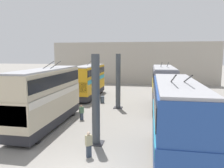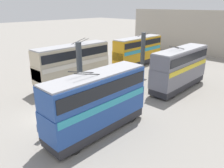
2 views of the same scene
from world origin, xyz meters
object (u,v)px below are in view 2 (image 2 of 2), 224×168
object	(u,v)px
person_by_right_row	(99,79)
oil_drum	(137,70)
person_aisle_foreground	(64,102)
bus_left_near	(97,100)
bus_left_far	(180,66)
bus_right_near	(73,63)
person_by_left_row	(40,131)
bus_right_far	(138,49)

from	to	relation	value
person_by_right_row	oil_drum	size ratio (longest dim) A/B	1.66
oil_drum	person_aisle_foreground	bearing A→B (deg)	-170.48
bus_left_near	person_aisle_foreground	size ratio (longest dim) A/B	5.44
bus_left_near	oil_drum	distance (m)	17.69
bus_left_far	bus_right_near	size ratio (longest dim) A/B	0.93
bus_left_far	person_by_left_row	bearing A→B (deg)	172.93
bus_right_far	person_by_right_row	xyz separation A→B (m)	(-11.48, -2.48, -1.97)
bus_left_near	bus_right_near	xyz separation A→B (m)	(5.57, 10.72, 0.13)
person_by_right_row	bus_right_far	bearing A→B (deg)	147.86
person_aisle_foreground	oil_drum	distance (m)	15.54
bus_left_far	oil_drum	distance (m)	8.44
person_aisle_foreground	bus_left_far	bearing A→B (deg)	-64.64
bus_right_near	oil_drum	world-z (taller)	bus_right_near
oil_drum	person_by_right_row	bearing A→B (deg)	177.23
bus_left_far	bus_right_far	world-z (taller)	bus_left_far
bus_right_near	bus_right_far	bearing A→B (deg)	-0.00
bus_left_near	person_by_left_row	distance (m)	5.01
bus_right_near	bus_left_far	bearing A→B (deg)	-52.48
person_aisle_foreground	bus_right_far	bearing A→B (deg)	-27.28
bus_left_far	bus_left_near	bearing A→B (deg)	-180.00
person_by_right_row	person_by_left_row	bearing A→B (deg)	-17.47
person_by_left_row	person_by_right_row	distance (m)	13.35
bus_left_far	bus_right_far	distance (m)	12.08
bus_left_far	person_by_right_row	bearing A→B (deg)	125.67
bus_left_far	person_by_right_row	distance (m)	10.36
bus_left_near	bus_left_far	xyz separation A→B (m)	(13.80, 0.00, 0.02)
bus_left_near	person_by_left_row	size ratio (longest dim) A/B	5.66
bus_right_far	oil_drum	distance (m)	5.22
person_by_left_row	oil_drum	world-z (taller)	person_by_left_row
bus_right_far	person_by_right_row	bearing A→B (deg)	-167.81
person_by_right_row	oil_drum	world-z (taller)	person_by_right_row
person_by_left_row	bus_right_far	bearing A→B (deg)	-179.92
person_by_right_row	bus_left_far	bearing A→B (deg)	81.34
bus_left_near	bus_right_near	bearing A→B (deg)	62.53
bus_left_far	person_by_left_row	size ratio (longest dim) A/B	5.94
bus_left_near	bus_left_far	bearing A→B (deg)	0.00
person_by_left_row	person_by_right_row	xyz separation A→B (m)	(11.91, 6.03, -0.06)
bus_left_near	person_aisle_foreground	xyz separation A→B (m)	(0.33, 5.29, -1.98)
bus_left_far	bus_right_far	size ratio (longest dim) A/B	0.94
bus_left_far	bus_right_far	bearing A→B (deg)	62.57
bus_left_near	bus_left_far	distance (m)	13.80
bus_left_near	person_by_left_row	bearing A→B (deg)	151.18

